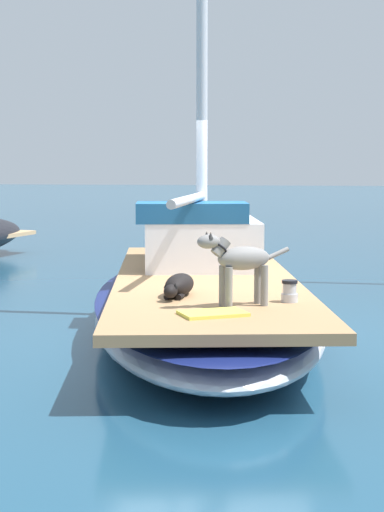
{
  "coord_description": "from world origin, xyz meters",
  "views": [
    {
      "loc": [
        1.33,
        -9.62,
        2.0
      ],
      "look_at": [
        0.0,
        -1.0,
        1.01
      ],
      "focal_mm": 59.12,
      "sensor_mm": 36.0,
      "label": 1
    }
  ],
  "objects": [
    {
      "name": "deck_towel",
      "position": [
        0.41,
        -2.45,
        0.68
      ],
      "size": [
        0.66,
        0.58,
        0.03
      ],
      "primitive_type": "cube",
      "rotation": [
        0.0,
        0.0,
        0.49
      ],
      "color": "#D8D14C",
      "rests_on": "sailboat_main"
    },
    {
      "name": "ground_plane",
      "position": [
        0.0,
        0.0,
        0.0
      ],
      "size": [
        120.0,
        120.0,
        0.0
      ],
      "primitive_type": "plane",
      "color": "navy"
    },
    {
      "name": "mast_main",
      "position": [
        -0.17,
        0.71,
        3.35
      ],
      "size": [
        0.14,
        2.27,
        6.04
      ],
      "color": "silver",
      "rests_on": "sailboat_main"
    },
    {
      "name": "dog_black",
      "position": [
        -0.06,
        -1.48,
        0.77
      ],
      "size": [
        0.3,
        0.95,
        0.22
      ],
      "color": "black",
      "rests_on": "sailboat_main"
    },
    {
      "name": "dog_grey",
      "position": [
        0.59,
        -1.97,
        1.08
      ],
      "size": [
        0.84,
        0.56,
        0.7
      ],
      "color": "gray",
      "rests_on": "sailboat_main"
    },
    {
      "name": "cabin_house",
      "position": [
        -0.22,
        1.1,
        1.01
      ],
      "size": [
        1.78,
        2.45,
        0.84
      ],
      "color": "silver",
      "rests_on": "sailboat_main"
    },
    {
      "name": "deck_winch",
      "position": [
        1.04,
        -1.66,
        0.76
      ],
      "size": [
        0.16,
        0.16,
        0.21
      ],
      "color": "#B7B7BC",
      "rests_on": "sailboat_main"
    },
    {
      "name": "sailboat_main",
      "position": [
        0.0,
        0.0,
        0.34
      ],
      "size": [
        3.8,
        7.57,
        0.66
      ],
      "color": "#B2B7C1",
      "rests_on": "ground"
    }
  ]
}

